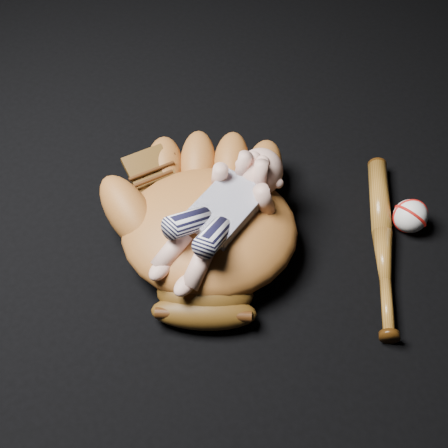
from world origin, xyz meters
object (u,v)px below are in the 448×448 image
object	(u,v)px
baseball_glove	(209,224)
newborn_baby	(217,215)
baseball_bat	(383,242)
baseball	(410,216)

from	to	relation	value
baseball_glove	newborn_baby	distance (m)	0.06
baseball_bat	baseball	xyz separation A→B (m)	(0.04, 0.08, 0.02)
baseball	baseball_glove	bearing A→B (deg)	-149.26
newborn_baby	baseball_bat	distance (m)	0.37
baseball_glove	baseball	bearing A→B (deg)	10.20
newborn_baby	baseball	size ratio (longest dim) A/B	5.02
newborn_baby	baseball	distance (m)	0.44
baseball_glove	newborn_baby	xyz separation A→B (m)	(0.02, -0.01, 0.05)
baseball_glove	baseball_bat	size ratio (longest dim) A/B	1.11
baseball_glove	baseball	size ratio (longest dim) A/B	7.02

